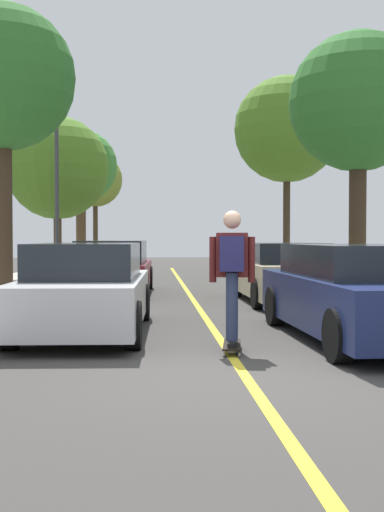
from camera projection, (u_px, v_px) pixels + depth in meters
name	position (u px, v px, depth m)	size (l,w,h in m)	color
ground	(241.00, 371.00, 7.13)	(80.00, 80.00, 0.00)	#3D3A38
center_line	(209.00, 323.00, 11.12)	(0.12, 39.20, 0.01)	gold
parked_car_left_nearest	(86.00, 290.00, 9.92)	(1.94, 4.43, 1.37)	#B7B7BC
parked_car_left_near	(113.00, 267.00, 16.86)	(2.09, 4.39, 1.37)	maroon
parked_car_right_nearest	(359.00, 293.00, 9.26)	(2.05, 4.72, 1.36)	navy
parked_car_right_near	(282.00, 272.00, 14.66)	(1.93, 4.32, 1.34)	#BCAD89
street_tree_left_nearest	(2.00, 80.00, 13.33)	(2.99, 2.99, 6.10)	#3D2D1E
street_tree_left_near	(57.00, 168.00, 21.19)	(3.35, 3.35, 5.25)	#4C3823
street_tree_left_far	(81.00, 167.00, 28.35)	(3.18, 3.18, 6.01)	#4C3823
street_tree_left_farthest	(95.00, 180.00, 35.84)	(2.98, 2.98, 5.98)	#3D2D1E
street_tree_right_nearest	(358.00, 104.00, 15.68)	(3.35, 3.35, 6.26)	#3D2D1E
street_tree_right_near	(287.00, 130.00, 23.88)	(3.89, 3.89, 7.22)	#3D2D1E
streetlamp	(57.00, 184.00, 19.03)	(0.36, 0.24, 4.95)	#38383D
skateboard	(232.00, 345.00, 8.29)	(0.34, 0.86, 0.10)	black
skateboarder	(232.00, 268.00, 8.23)	(0.59, 0.71, 1.70)	black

